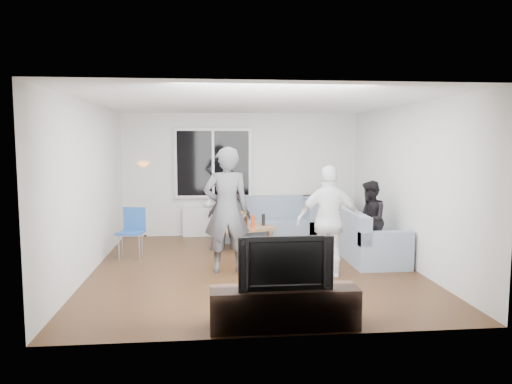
{
  "coord_description": "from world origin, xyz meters",
  "views": [
    {
      "loc": [
        -0.71,
        -7.47,
        2.0
      ],
      "look_at": [
        0.1,
        0.6,
        1.15
      ],
      "focal_mm": 33.7,
      "sensor_mm": 36.0,
      "label": 1
    }
  ],
  "objects": [
    {
      "name": "wall_front",
      "position": [
        0.0,
        -2.77,
        1.3
      ],
      "size": [
        5.0,
        0.04,
        2.6
      ],
      "primitive_type": "cube",
      "color": "silver",
      "rests_on": "ground"
    },
    {
      "name": "sofa_right_section",
      "position": [
        2.02,
        0.51,
        0.42
      ],
      "size": [
        2.0,
        0.85,
        0.85
      ],
      "primitive_type": null,
      "rotation": [
        0.0,
        0.0,
        1.57
      ],
      "color": "gray",
      "rests_on": "floor"
    },
    {
      "name": "wall_left",
      "position": [
        -2.52,
        0.0,
        1.3
      ],
      "size": [
        0.04,
        5.5,
        2.6
      ],
      "primitive_type": "cube",
      "color": "silver",
      "rests_on": "ground"
    },
    {
      "name": "cushion_yellow",
      "position": [
        -0.16,
        2.25,
        0.51
      ],
      "size": [
        0.46,
        0.42,
        0.14
      ],
      "primitive_type": "cube",
      "rotation": [
        0.0,
        0.0,
        0.31
      ],
      "color": "#C5891C",
      "rests_on": "sofa_back_section"
    },
    {
      "name": "window_frame",
      "position": [
        -0.6,
        2.69,
        1.55
      ],
      "size": [
        1.62,
        0.06,
        1.47
      ],
      "primitive_type": "cube",
      "color": "white",
      "rests_on": "wall_back"
    },
    {
      "name": "bottle_e",
      "position": [
        0.34,
        1.56,
        0.51
      ],
      "size": [
        0.07,
        0.07,
        0.22
      ],
      "primitive_type": "cylinder",
      "color": "black",
      "rests_on": "coffee_table"
    },
    {
      "name": "potted_plant",
      "position": [
        -0.3,
        2.62,
        0.81
      ],
      "size": [
        0.24,
        0.21,
        0.38
      ],
      "primitive_type": "imported",
      "rotation": [
        0.0,
        0.0,
        -0.21
      ],
      "color": "#27612A",
      "rests_on": "radiator"
    },
    {
      "name": "tv_console",
      "position": [
        0.1,
        -2.5,
        0.22
      ],
      "size": [
        1.6,
        0.4,
        0.44
      ],
      "primitive_type": "cube",
      "color": "#311F18",
      "rests_on": "floor"
    },
    {
      "name": "wall_back",
      "position": [
        0.0,
        2.77,
        1.3
      ],
      "size": [
        5.0,
        0.04,
        2.6
      ],
      "primitive_type": "cube",
      "color": "silver",
      "rests_on": "ground"
    },
    {
      "name": "window_mullion",
      "position": [
        -0.6,
        2.64,
        1.55
      ],
      "size": [
        0.05,
        0.03,
        1.35
      ],
      "primitive_type": "cube",
      "color": "white",
      "rests_on": "window_frame"
    },
    {
      "name": "ceiling",
      "position": [
        0.0,
        0.0,
        2.62
      ],
      "size": [
        5.0,
        5.5,
        0.04
      ],
      "primitive_type": "cube",
      "color": "white",
      "rests_on": "ground"
    },
    {
      "name": "television",
      "position": [
        0.1,
        -2.5,
        0.73
      ],
      "size": [
        1.01,
        0.13,
        0.58
      ],
      "primitive_type": "imported",
      "color": "black",
      "rests_on": "tv_console"
    },
    {
      "name": "sofa_corner",
      "position": [
        1.73,
        2.27,
        0.42
      ],
      "size": [
        0.85,
        0.85,
        0.85
      ],
      "primitive_type": "cube",
      "color": "gray",
      "rests_on": "floor"
    },
    {
      "name": "bottle_b",
      "position": [
        -0.14,
        1.34,
        0.53
      ],
      "size": [
        0.08,
        0.08,
        0.25
      ],
      "primitive_type": "cylinder",
      "color": "#2E8117",
      "rests_on": "coffee_table"
    },
    {
      "name": "spectator_right",
      "position": [
        2.02,
        0.37,
        0.67
      ],
      "size": [
        0.64,
        0.75,
        1.35
      ],
      "primitive_type": "imported",
      "rotation": [
        0.0,
        0.0,
        -1.79
      ],
      "color": "black",
      "rests_on": "floor"
    },
    {
      "name": "radiator",
      "position": [
        -0.6,
        2.65,
        0.31
      ],
      "size": [
        1.3,
        0.12,
        0.62
      ],
      "primitive_type": "cube",
      "color": "silver",
      "rests_on": "floor"
    },
    {
      "name": "window_glass",
      "position": [
        -0.6,
        2.65,
        1.55
      ],
      "size": [
        1.5,
        0.02,
        1.35
      ],
      "primitive_type": "cube",
      "color": "black",
      "rests_on": "window_frame"
    },
    {
      "name": "player_left",
      "position": [
        -0.43,
        -0.21,
        0.96
      ],
      "size": [
        0.73,
        0.51,
        1.93
      ],
      "primitive_type": "imported",
      "rotation": [
        0.0,
        0.0,
        3.22
      ],
      "color": "#47474C",
      "rests_on": "floor"
    },
    {
      "name": "side_chair",
      "position": [
        -2.05,
        0.86,
        0.43
      ],
      "size": [
        0.49,
        0.49,
        0.86
      ],
      "primitive_type": null,
      "rotation": [
        0.0,
        0.0,
        -0.27
      ],
      "color": "#2656A7",
      "rests_on": "floor"
    },
    {
      "name": "floor",
      "position": [
        0.0,
        0.0,
        -0.02
      ],
      "size": [
        5.0,
        5.5,
        0.04
      ],
      "primitive_type": "cube",
      "color": "#56351C",
      "rests_on": "ground"
    },
    {
      "name": "vase",
      "position": [
        -0.7,
        2.62,
        0.71
      ],
      "size": [
        0.2,
        0.2,
        0.18
      ],
      "primitive_type": "imported",
      "rotation": [
        0.0,
        0.0,
        -0.12
      ],
      "color": "white",
      "rests_on": "radiator"
    },
    {
      "name": "pitcher",
      "position": [
        -0.11,
        1.52,
        0.49
      ],
      "size": [
        0.17,
        0.17,
        0.17
      ],
      "primitive_type": "cylinder",
      "color": "maroon",
      "rests_on": "coffee_table"
    },
    {
      "name": "floor_lamp",
      "position": [
        -2.05,
        2.85,
        0.78
      ],
      "size": [
        0.32,
        0.32,
        1.56
      ],
      "primitive_type": null,
      "color": "orange",
      "rests_on": "floor"
    },
    {
      "name": "coffee_table",
      "position": [
        -0.06,
        1.45,
        0.2
      ],
      "size": [
        1.24,
        0.93,
        0.4
      ],
      "primitive_type": "cube",
      "rotation": [
        0.0,
        0.0,
        0.34
      ],
      "color": "#A97F52",
      "rests_on": "floor"
    },
    {
      "name": "bottle_c",
      "position": [
        -0.0,
        1.57,
        0.49
      ],
      "size": [
        0.07,
        0.07,
        0.18
      ],
      "primitive_type": "cylinder",
      "color": "#32190B",
      "rests_on": "coffee_table"
    },
    {
      "name": "cushion_red",
      "position": [
        -0.22,
        2.33,
        0.51
      ],
      "size": [
        0.38,
        0.33,
        0.13
      ],
      "primitive_type": "cube",
      "rotation": [
        0.0,
        0.0,
        0.08
      ],
      "color": "maroon",
      "rests_on": "sofa_back_section"
    },
    {
      "name": "bottle_d",
      "position": [
        0.12,
        1.38,
        0.52
      ],
      "size": [
        0.07,
        0.07,
        0.23
      ],
      "primitive_type": "cylinder",
      "color": "#E04013",
      "rests_on": "coffee_table"
    },
    {
      "name": "sofa_back_section",
      "position": [
        0.7,
        2.27,
        0.42
      ],
      "size": [
        2.3,
        0.85,
        0.85
      ],
      "primitive_type": null,
      "color": "gray",
      "rests_on": "floor"
    },
    {
      "name": "player_right",
      "position": [
        1.08,
        -0.59,
        0.83
      ],
      "size": [
        1.02,
        0.53,
        1.66
      ],
      "primitive_type": "imported",
      "rotation": [
        0.0,
        0.0,
        3.01
      ],
      "color": "white",
      "rests_on": "floor"
    },
    {
      "name": "wall_right",
      "position": [
        2.52,
        0.0,
        1.3
      ],
      "size": [
        0.04,
        5.5,
        2.6
      ],
      "primitive_type": "cube",
      "color": "silver",
      "rests_on": "ground"
    },
    {
      "name": "spectator_back",
      "position": [
        -0.28,
        2.3,
        0.69
      ],
      "size": [
        1.0,
        0.74,
        1.38
      ],
      "primitive_type": "imported",
      "rotation": [
        0.0,
        0.0,
        -0.29
      ],
      "color": "black",
      "rests_on": "floor"
    }
  ]
}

